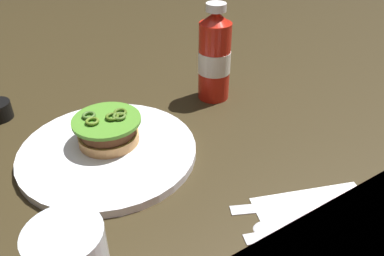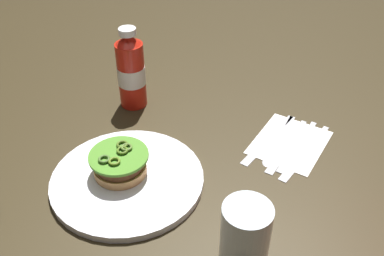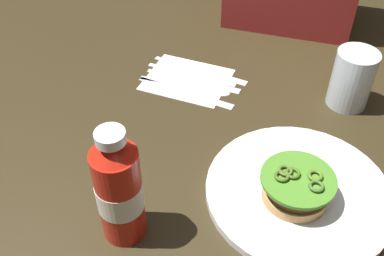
% 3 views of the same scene
% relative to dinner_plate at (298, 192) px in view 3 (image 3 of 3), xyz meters
% --- Properties ---
extents(ground_plane, '(3.00, 3.00, 0.00)m').
position_rel_dinner_plate_xyz_m(ground_plane, '(-0.05, 0.01, -0.01)').
color(ground_plane, '#302715').
extents(dinner_plate, '(0.30, 0.30, 0.01)m').
position_rel_dinner_plate_xyz_m(dinner_plate, '(0.00, 0.00, 0.00)').
color(dinner_plate, white).
rests_on(dinner_plate, ground_plane).
extents(burger_sandwich, '(0.12, 0.12, 0.05)m').
position_rel_dinner_plate_xyz_m(burger_sandwich, '(-0.01, -0.02, 0.03)').
color(burger_sandwich, tan).
rests_on(burger_sandwich, dinner_plate).
extents(ketchup_bottle, '(0.07, 0.07, 0.20)m').
position_rel_dinner_plate_xyz_m(ketchup_bottle, '(-0.24, -0.14, 0.08)').
color(ketchup_bottle, red).
rests_on(ketchup_bottle, ground_plane).
extents(water_glass, '(0.08, 0.08, 0.12)m').
position_rel_dinner_plate_xyz_m(water_glass, '(0.06, 0.27, 0.05)').
color(water_glass, silver).
rests_on(water_glass, ground_plane).
extents(napkin, '(0.18, 0.16, 0.00)m').
position_rel_dinner_plate_xyz_m(napkin, '(-0.27, 0.25, -0.01)').
color(napkin, white).
rests_on(napkin, ground_plane).
extents(table_knife, '(0.22, 0.05, 0.00)m').
position_rel_dinner_plate_xyz_m(table_knife, '(-0.24, 0.20, -0.00)').
color(table_knife, silver).
rests_on(table_knife, napkin).
extents(spoon_utensil, '(0.20, 0.03, 0.00)m').
position_rel_dinner_plate_xyz_m(spoon_utensil, '(-0.24, 0.23, -0.00)').
color(spoon_utensil, silver).
rests_on(spoon_utensil, napkin).
extents(butter_knife, '(0.21, 0.03, 0.00)m').
position_rel_dinner_plate_xyz_m(butter_knife, '(-0.24, 0.25, -0.00)').
color(butter_knife, silver).
rests_on(butter_knife, napkin).
extents(fork_utensil, '(0.20, 0.03, 0.00)m').
position_rel_dinner_plate_xyz_m(fork_utensil, '(-0.24, 0.27, -0.00)').
color(fork_utensil, silver).
rests_on(fork_utensil, napkin).
extents(steak_knife, '(0.22, 0.05, 0.00)m').
position_rel_dinner_plate_xyz_m(steak_knife, '(-0.23, 0.29, -0.00)').
color(steak_knife, silver).
rests_on(steak_knife, napkin).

